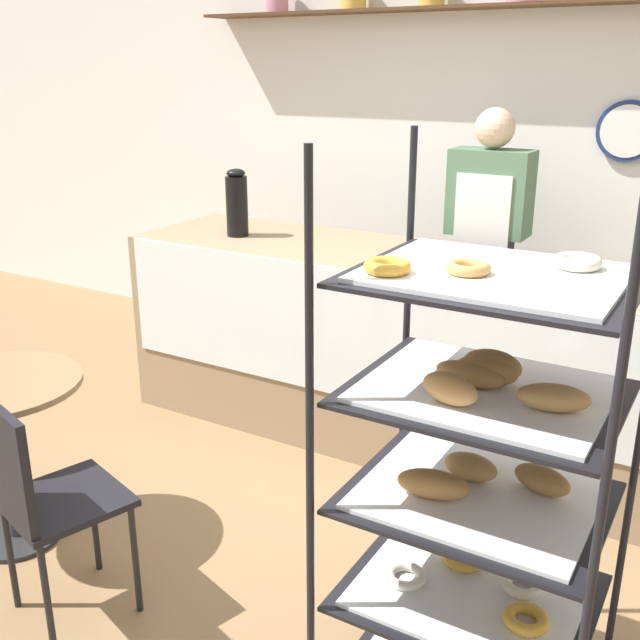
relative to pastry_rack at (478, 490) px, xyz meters
name	(u,v)px	position (x,y,z in m)	size (l,w,h in m)	color
ground_plane	(276,532)	(-1.01, 0.48, -0.78)	(14.00, 14.00, 0.00)	olive
back_wall	(475,154)	(-1.01, 2.72, 0.60)	(10.00, 0.30, 2.70)	white
display_counter	(387,346)	(-1.01, 1.55, -0.28)	(2.82, 0.79, 1.00)	#937A5B
pastry_rack	(478,490)	(0.00, 0.00, 0.00)	(0.74, 0.62, 1.72)	black
person_worker	(486,249)	(-0.73, 2.19, 0.14)	(0.43, 0.23, 1.68)	#282833
cafe_table	(0,423)	(-1.93, -0.10, -0.24)	(0.67, 0.67, 0.72)	#262628
cafe_chair	(39,490)	(-1.40, -0.36, -0.25)	(0.48, 0.48, 0.87)	black
coffee_carafe	(237,203)	(-1.91, 1.49, 0.40)	(0.12, 0.12, 0.37)	black
donut_tray_counter	(475,259)	(-0.58, 1.56, 0.24)	(0.37, 0.28, 0.05)	silver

